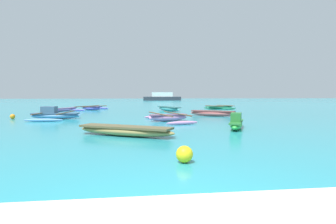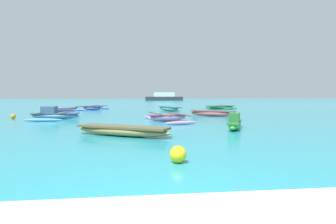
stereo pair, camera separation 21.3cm
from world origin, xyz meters
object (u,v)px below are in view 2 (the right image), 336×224
moored_boat_4 (122,130)px  mooring_buoy_2 (13,116)px  moored_boat_7 (221,107)px  moored_boat_8 (169,109)px  moored_boat_1 (235,123)px  moored_boat_6 (55,115)px  moored_boat_5 (92,108)px  mooring_buoy_0 (178,154)px  distant_ferry (164,97)px  moored_boat_0 (213,113)px  moored_boat_3 (63,109)px  moored_boat_2 (167,117)px

moored_boat_4 → mooring_buoy_2: (-7.77, 8.27, -0.05)m
moored_boat_7 → moored_boat_8: bearing=178.2°
moored_boat_1 → moored_boat_7: size_ratio=0.65×
moored_boat_6 → moored_boat_4: bearing=-55.5°
moored_boat_4 → moored_boat_8: moored_boat_8 is taller
moored_boat_4 → moored_boat_5: moored_boat_5 is taller
moored_boat_8 → mooring_buoy_0: moored_boat_8 is taller
moored_boat_7 → moored_boat_8: moored_boat_8 is taller
moored_boat_5 → distant_ferry: size_ratio=0.39×
moored_boat_4 → moored_boat_8: 16.14m
moored_boat_0 → moored_boat_3: moored_boat_0 is taller
moored_boat_0 → mooring_buoy_0: size_ratio=8.41×
moored_boat_0 → moored_boat_5: moored_boat_5 is taller
moored_boat_6 → moored_boat_7: moored_boat_6 is taller
moored_boat_5 → mooring_buoy_2: bearing=-78.6°
mooring_buoy_0 → moored_boat_0: bearing=70.6°
distant_ferry → mooring_buoy_0: bearing=-95.3°
moored_boat_3 → moored_boat_4: moored_boat_4 is taller
moored_boat_8 → moored_boat_4: bearing=-33.9°
moored_boat_5 → mooring_buoy_0: bearing=-45.6°
moored_boat_0 → mooring_buoy_2: (-14.00, -0.65, -0.07)m
mooring_buoy_2 → moored_boat_6: bearing=-3.6°
moored_boat_3 → moored_boat_7: bearing=-57.6°
moored_boat_8 → mooring_buoy_2: bearing=-77.7°
moored_boat_2 → moored_boat_7: size_ratio=1.17×
moored_boat_5 → moored_boat_6: bearing=-64.0°
moored_boat_2 → moored_boat_3: 14.42m
mooring_buoy_0 → distant_ferry: 72.42m
moored_boat_0 → moored_boat_5: size_ratio=0.78×
moored_boat_4 → moored_boat_5: 19.03m
moored_boat_1 → moored_boat_7: moored_boat_1 is taller
moored_boat_1 → distant_ferry: size_ratio=0.24×
moored_boat_3 → moored_boat_0: bearing=-96.0°
moored_boat_3 → moored_boat_6: bearing=-143.5°
moored_boat_0 → distant_ferry: distant_ferry is taller
moored_boat_7 → moored_boat_5: bearing=152.8°
moored_boat_0 → moored_boat_4: 10.89m
moored_boat_4 → distant_ferry: bearing=111.9°
moored_boat_8 → distant_ferry: distant_ferry is taller
moored_boat_2 → moored_boat_4: bearing=-127.8°
moored_boat_2 → moored_boat_3: bearing=115.2°
moored_boat_2 → mooring_buoy_0: (-0.83, -9.87, -0.02)m
moored_boat_5 → moored_boat_8: (8.01, -2.83, 0.04)m
moored_boat_8 → distant_ferry: size_ratio=0.37×
moored_boat_1 → mooring_buoy_0: 6.85m
moored_boat_5 → distant_ferry: distant_ferry is taller
moored_boat_2 → distant_ferry: distant_ferry is taller
moored_boat_1 → moored_boat_6: size_ratio=0.60×
distant_ferry → moored_boat_6: bearing=-102.5°
moored_boat_7 → distant_ferry: size_ratio=0.36×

